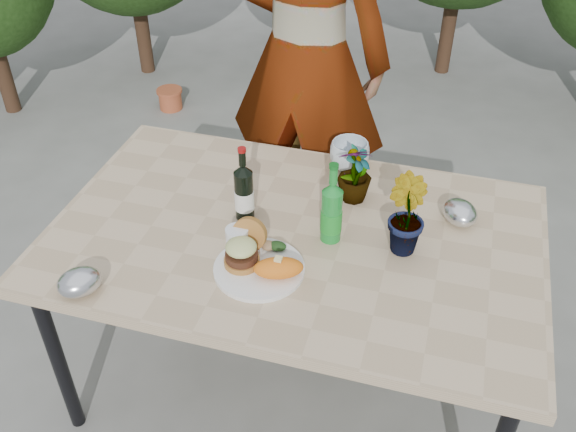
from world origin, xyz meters
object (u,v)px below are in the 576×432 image
(dinner_plate, at_px, (259,269))
(wine_bottle, at_px, (244,193))
(person, at_px, (306,59))
(patio_table, at_px, (295,246))

(dinner_plate, xyz_separation_m, wine_bottle, (-0.13, 0.24, 0.09))
(wine_bottle, bearing_deg, dinner_plate, -66.66)
(person, bearing_deg, wine_bottle, 94.35)
(patio_table, relative_size, dinner_plate, 5.71)
(patio_table, distance_m, wine_bottle, 0.25)
(patio_table, xyz_separation_m, wine_bottle, (-0.18, 0.04, 0.16))
(dinner_plate, bearing_deg, patio_table, 74.92)
(dinner_plate, distance_m, wine_bottle, 0.29)
(person, bearing_deg, patio_table, 106.94)
(dinner_plate, distance_m, person, 1.06)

